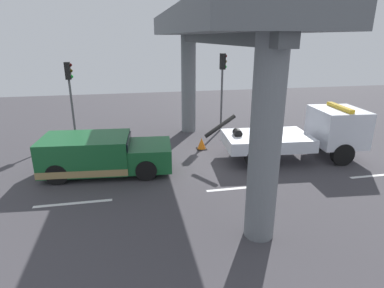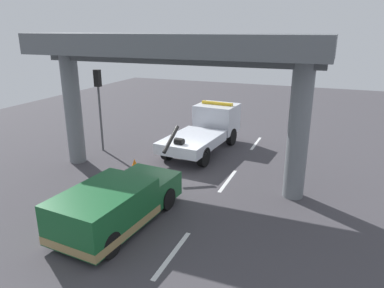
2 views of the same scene
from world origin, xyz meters
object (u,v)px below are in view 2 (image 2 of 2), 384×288
towed_van_green (115,205)px  traffic_light_far (99,93)px  traffic_cone_orange (135,165)px  tow_truck_white (207,128)px

towed_van_green → traffic_light_far: 8.90m
traffic_light_far → traffic_cone_orange: 4.83m
tow_truck_white → traffic_cone_orange: tow_truck_white is taller
traffic_light_far → traffic_cone_orange: (-1.96, -3.23, -3.02)m
towed_van_green → traffic_light_far: traffic_light_far is taller
traffic_cone_orange → traffic_light_far: bearing=58.7°
towed_van_green → traffic_light_far: size_ratio=1.18×
tow_truck_white → traffic_light_far: 6.30m
towed_van_green → traffic_cone_orange: (4.74, 2.06, -0.50)m
towed_van_green → traffic_cone_orange: bearing=23.5°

